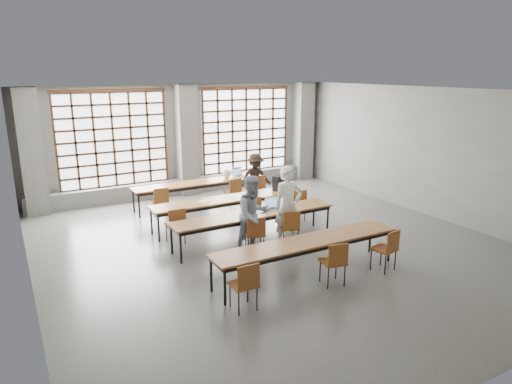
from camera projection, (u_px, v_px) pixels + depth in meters
floor at (271, 245)px, 10.60m from camera, size 11.00×11.00×0.00m
ceiling at (272, 91)px, 9.68m from camera, size 11.00×11.00×0.00m
wall_back at (184, 139)px, 14.77m from camera, size 10.00×0.00×10.00m
wall_front at (506, 258)px, 5.51m from camera, size 10.00×0.00×10.00m
wall_left at (21, 202)px, 7.78m from camera, size 0.00×11.00×11.00m
wall_right at (427, 152)px, 12.50m from camera, size 0.00×11.00×11.00m
column_left at (31, 153)px, 12.41m from camera, size 0.60×0.55×3.50m
column_mid at (187, 140)px, 14.54m from camera, size 0.60×0.55×3.50m
column_right at (303, 131)px, 16.66m from camera, size 0.60×0.55×3.50m
window_left at (113, 140)px, 13.61m from camera, size 3.32×0.12×3.00m
window_right at (246, 130)px, 15.73m from camera, size 3.32×0.12×3.00m
sill_ledge at (188, 185)px, 15.00m from camera, size 9.80×0.35×0.50m
desk_row_a at (200, 184)px, 13.50m from camera, size 4.00×0.70×0.73m
desk_row_b at (227, 201)px, 11.77m from camera, size 4.00×0.70×0.73m
desk_row_c at (254, 216)px, 10.56m from camera, size 4.00×0.70×0.73m
desk_row_d at (307, 244)px, 8.87m from camera, size 4.00×0.70×0.73m
chair_back_left at (161, 200)px, 12.34m from camera, size 0.47×0.47×0.88m
chair_back_mid at (234, 189)px, 13.38m from camera, size 0.43×0.44×0.88m
chair_back_right at (258, 186)px, 13.76m from camera, size 0.44×0.44×0.88m
chair_mid_left at (176, 222)px, 10.52m from camera, size 0.44×0.44×0.88m
chair_mid_centre at (252, 210)px, 11.46m from camera, size 0.43×0.44×0.88m
chair_mid_right at (298, 202)px, 12.12m from camera, size 0.48×0.48×0.88m
chair_front_left at (255, 231)px, 9.92m from camera, size 0.53×0.53×0.88m
chair_front_right at (290, 225)px, 10.34m from camera, size 0.53×0.53×0.88m
chair_near_left at (245, 282)px, 7.57m from camera, size 0.43×0.43×0.88m
chair_near_mid at (335, 259)px, 8.46m from camera, size 0.49×0.50×0.88m
chair_near_right at (388, 246)px, 9.09m from camera, size 0.49×0.49×0.88m
student_male at (288, 207)px, 10.36m from camera, size 0.74×0.55×1.86m
student_female at (254, 215)px, 9.95m from camera, size 0.91×0.74×1.75m
student_back at (255, 178)px, 13.81m from camera, size 1.05×0.70×1.51m
laptop_front at (273, 206)px, 10.89m from camera, size 0.44×0.40×0.26m
laptop_back at (238, 174)px, 14.19m from camera, size 0.41×0.37×0.26m
mouse at (289, 207)px, 10.97m from camera, size 0.11×0.09×0.04m
green_box at (251, 211)px, 10.58m from camera, size 0.26×0.12×0.09m
phone at (263, 213)px, 10.55m from camera, size 0.14×0.09×0.01m
paper_sheet_a at (204, 201)px, 11.51m from camera, size 0.36×0.33×0.00m
paper_sheet_c at (230, 198)px, 11.80m from camera, size 0.34×0.28×0.00m
backpack at (278, 183)px, 12.50m from camera, size 0.37×0.31×0.40m
plastic_bag at (227, 173)px, 13.91m from camera, size 0.30×0.25×0.29m
red_pouch at (243, 282)px, 7.65m from camera, size 0.21×0.11×0.06m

